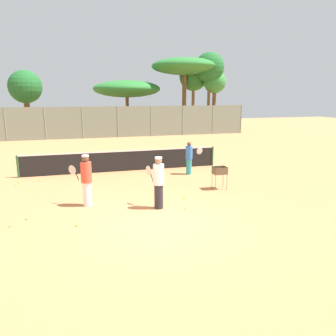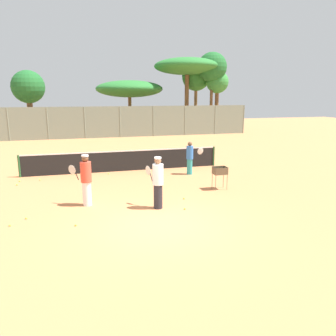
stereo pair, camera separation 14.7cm
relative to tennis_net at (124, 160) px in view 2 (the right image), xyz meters
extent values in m
plane|color=#D37F4C|center=(0.00, -7.39, -0.56)|extent=(80.00, 80.00, 0.00)
cylinder|color=#26592D|center=(-4.96, 0.00, -0.02)|extent=(0.10, 0.10, 1.07)
cylinder|color=#26592D|center=(4.96, 0.00, -0.02)|extent=(0.10, 0.10, 1.07)
cube|color=black|center=(0.00, 0.00, -0.05)|extent=(9.93, 0.01, 1.01)
cube|color=white|center=(0.00, 0.00, 0.48)|extent=(9.93, 0.02, 0.06)
cylinder|color=gray|center=(-7.81, 13.71, 0.85)|extent=(0.08, 0.08, 2.82)
cylinder|color=gray|center=(-4.69, 13.71, 0.85)|extent=(0.08, 0.08, 2.82)
cylinder|color=gray|center=(-1.56, 13.71, 0.85)|extent=(0.08, 0.08, 2.82)
cylinder|color=gray|center=(1.56, 13.71, 0.85)|extent=(0.08, 0.08, 2.82)
cylinder|color=gray|center=(4.69, 13.71, 0.85)|extent=(0.08, 0.08, 2.82)
cylinder|color=gray|center=(7.81, 13.71, 0.85)|extent=(0.08, 0.08, 2.82)
cylinder|color=gray|center=(10.93, 13.71, 0.85)|extent=(0.08, 0.08, 2.82)
cylinder|color=gray|center=(14.06, 13.71, 0.85)|extent=(0.08, 0.08, 2.82)
cube|color=gray|center=(0.00, 13.71, 0.85)|extent=(28.12, 0.01, 2.82)
cylinder|color=brown|center=(9.44, 18.16, 2.39)|extent=(0.45, 0.45, 5.91)
ellipsoid|color=#28722D|center=(9.44, 18.16, 6.23)|extent=(7.07, 7.07, 1.77)
cylinder|color=brown|center=(12.63, 17.35, 1.67)|extent=(0.41, 0.41, 4.45)
sphere|color=#338438|center=(12.63, 17.35, 4.62)|extent=(2.41, 2.41, 2.41)
cylinder|color=brown|center=(3.39, 19.49, 1.22)|extent=(0.36, 0.36, 3.55)
ellipsoid|color=#28722D|center=(3.39, 19.49, 3.88)|extent=(7.16, 7.16, 1.79)
cylinder|color=brown|center=(-6.31, 16.16, 1.27)|extent=(0.51, 0.51, 3.65)
sphere|color=#1E6028|center=(-6.31, 16.16, 3.97)|extent=(2.93, 2.93, 2.93)
cylinder|color=brown|center=(10.89, 19.28, 1.88)|extent=(0.35, 0.35, 4.87)
sphere|color=#28722D|center=(10.89, 19.28, 5.26)|extent=(3.16, 3.16, 3.16)
cylinder|color=brown|center=(11.90, 17.16, 2.31)|extent=(0.32, 0.32, 5.74)
sphere|color=#1E6028|center=(11.90, 17.16, 6.12)|extent=(3.12, 3.12, 3.12)
cylinder|color=teal|center=(3.03, -1.56, -0.17)|extent=(0.27, 0.27, 0.77)
cylinder|color=blue|center=(3.03, -1.56, 0.53)|extent=(0.34, 0.34, 0.64)
sphere|color=brown|center=(3.03, -1.56, 0.95)|extent=(0.21, 0.21, 0.21)
cylinder|color=black|center=(3.37, -1.60, 0.37)|extent=(0.15, 0.05, 0.27)
ellipsoid|color=silver|center=(3.54, -1.63, 0.59)|extent=(0.40, 0.08, 0.43)
cylinder|color=white|center=(-1.99, -5.00, -0.13)|extent=(0.30, 0.30, 0.86)
cylinder|color=#E54C38|center=(-1.99, -5.00, 0.66)|extent=(0.38, 0.38, 0.72)
sphere|color=brown|center=(-1.99, -5.00, 1.14)|extent=(0.23, 0.23, 0.23)
cylinder|color=white|center=(-1.99, -5.00, 1.23)|extent=(0.24, 0.24, 0.06)
cylinder|color=black|center=(-2.30, -4.80, 0.48)|extent=(0.14, 0.10, 0.27)
ellipsoid|color=silver|center=(-2.45, -4.70, 0.70)|extent=(0.35, 0.24, 0.43)
cylinder|color=#26262D|center=(0.36, -5.97, -0.13)|extent=(0.30, 0.30, 0.85)
cylinder|color=white|center=(0.36, -5.97, 0.65)|extent=(0.37, 0.37, 0.71)
sphere|color=#8C6647|center=(0.36, -5.97, 1.12)|extent=(0.23, 0.23, 0.23)
cylinder|color=white|center=(0.36, -5.97, 1.22)|extent=(0.24, 0.24, 0.06)
cylinder|color=black|center=(0.20, -5.64, 0.47)|extent=(0.09, 0.14, 0.27)
ellipsoid|color=silver|center=(0.12, -5.47, 0.69)|extent=(0.20, 0.37, 0.43)
cylinder|color=brown|center=(3.12, -4.54, -0.24)|extent=(0.02, 0.02, 0.64)
cylinder|color=brown|center=(3.63, -4.54, -0.24)|extent=(0.02, 0.02, 0.64)
cylinder|color=brown|center=(3.12, -4.18, -0.24)|extent=(0.02, 0.02, 0.64)
cylinder|color=brown|center=(3.63, -4.18, -0.24)|extent=(0.02, 0.02, 0.64)
cube|color=brown|center=(3.38, -4.36, 0.09)|extent=(0.55, 0.40, 0.01)
cube|color=brown|center=(3.38, -4.56, 0.24)|extent=(0.55, 0.01, 0.30)
cube|color=brown|center=(3.38, -4.16, 0.24)|extent=(0.55, 0.01, 0.30)
cube|color=brown|center=(3.10, -4.36, 0.24)|extent=(0.01, 0.40, 0.30)
cube|color=brown|center=(3.65, -4.36, 0.24)|extent=(0.01, 0.40, 0.30)
sphere|color=#D1E54C|center=(3.47, -4.45, 0.13)|extent=(0.07, 0.07, 0.07)
sphere|color=#D1E54C|center=(3.33, -4.28, 0.18)|extent=(0.07, 0.07, 0.07)
sphere|color=#D1E54C|center=(3.33, -4.34, 0.13)|extent=(0.07, 0.07, 0.07)
sphere|color=#D1E54C|center=(3.53, -4.39, 0.18)|extent=(0.07, 0.07, 0.07)
sphere|color=#D1E54C|center=(3.52, -4.40, 0.18)|extent=(0.07, 0.07, 0.07)
sphere|color=#D1E54C|center=(3.57, -4.31, 0.13)|extent=(0.07, 0.07, 0.07)
sphere|color=#D1E54C|center=(3.59, -4.29, 0.18)|extent=(0.07, 0.07, 0.07)
sphere|color=#D1E54C|center=(3.55, -4.21, 0.18)|extent=(0.07, 0.07, 0.07)
sphere|color=#D1E54C|center=(3.45, -4.35, 0.18)|extent=(0.07, 0.07, 0.07)
sphere|color=#D1E54C|center=(3.46, -4.22, 0.13)|extent=(0.07, 0.07, 0.07)
sphere|color=#D1E54C|center=(3.17, -4.38, 0.13)|extent=(0.07, 0.07, 0.07)
sphere|color=#D1E54C|center=(3.50, -4.38, 0.13)|extent=(0.07, 0.07, 0.07)
sphere|color=#D1E54C|center=(3.34, -4.21, 0.18)|extent=(0.07, 0.07, 0.07)
sphere|color=#D1E54C|center=(3.52, -4.35, 0.18)|extent=(0.07, 0.07, 0.07)
sphere|color=#D1E54C|center=(-0.84, -0.50, -0.53)|extent=(0.07, 0.07, 0.07)
sphere|color=#D1E54C|center=(-2.40, -6.85, -0.53)|extent=(0.07, 0.07, 0.07)
sphere|color=#D1E54C|center=(-3.91, -5.85, -0.53)|extent=(0.07, 0.07, 0.07)
sphere|color=#D1E54C|center=(-4.86, -0.89, -0.53)|extent=(0.07, 0.07, 0.07)
sphere|color=#D1E54C|center=(1.54, -5.25, -0.53)|extent=(0.07, 0.07, 0.07)
sphere|color=#D1E54C|center=(-4.30, -6.34, -0.53)|extent=(0.07, 0.07, 0.07)
sphere|color=#D1E54C|center=(-3.99, -0.87, -0.53)|extent=(0.07, 0.07, 0.07)
sphere|color=#D1E54C|center=(-4.86, -1.51, -0.53)|extent=(0.07, 0.07, 0.07)
sphere|color=#D1E54C|center=(1.21, -6.34, -0.53)|extent=(0.07, 0.07, 0.07)
camera|label=1|loc=(-2.30, -16.40, 3.29)|focal=35.00mm
camera|label=2|loc=(-2.16, -16.44, 3.29)|focal=35.00mm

